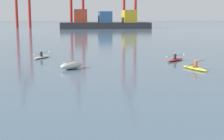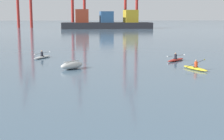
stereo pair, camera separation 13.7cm
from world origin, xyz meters
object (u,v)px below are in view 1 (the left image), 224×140
(container_barge, at_px, (105,22))
(kayak_white, at_px, (42,57))
(kayak_yellow, at_px, (195,68))
(kayak_red, at_px, (175,59))
(capsized_dinghy, at_px, (72,65))

(container_barge, relative_size, kayak_white, 11.13)
(kayak_yellow, bearing_deg, container_barge, 88.54)
(container_barge, bearing_deg, kayak_red, -91.50)
(kayak_white, bearing_deg, capsized_dinghy, -67.74)
(capsized_dinghy, relative_size, kayak_yellow, 0.77)
(kayak_yellow, bearing_deg, capsized_dinghy, 170.90)
(container_barge, distance_m, capsized_dinghy, 105.07)
(kayak_red, bearing_deg, kayak_yellow, -90.66)
(kayak_yellow, bearing_deg, kayak_white, 145.22)
(container_barge, xyz_separation_m, kayak_red, (-2.62, -99.92, -2.46))
(capsized_dinghy, xyz_separation_m, kayak_red, (11.50, 4.17, -0.18))
(container_barge, distance_m, kayak_yellow, 105.99)
(container_barge, bearing_deg, kayak_yellow, -91.46)
(kayak_white, bearing_deg, kayak_yellow, -34.78)
(container_barge, height_order, kayak_red, container_barge)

